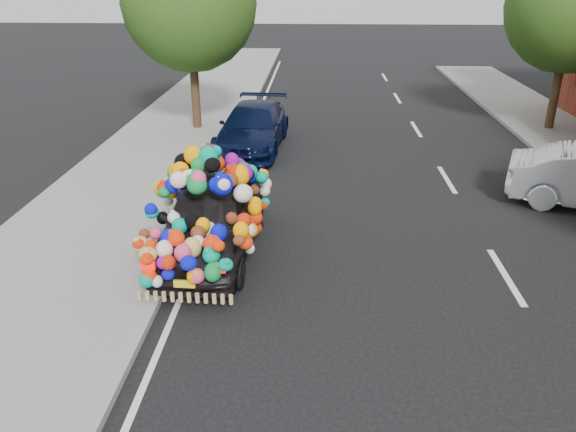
# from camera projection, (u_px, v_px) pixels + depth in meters

# --- Properties ---
(ground) EXTENTS (100.00, 100.00, 0.00)m
(ground) POSITION_uv_depth(u_px,v_px,m) (303.00, 271.00, 10.11)
(ground) COLOR black
(ground) RESTS_ON ground
(sidewalk) EXTENTS (4.00, 60.00, 0.12)m
(sidewalk) POSITION_uv_depth(u_px,v_px,m) (69.00, 263.00, 10.28)
(sidewalk) COLOR gray
(sidewalk) RESTS_ON ground
(kerb) EXTENTS (0.15, 60.00, 0.13)m
(kerb) POSITION_uv_depth(u_px,v_px,m) (174.00, 265.00, 10.19)
(kerb) COLOR gray
(kerb) RESTS_ON ground
(lane_markings) EXTENTS (6.00, 50.00, 0.01)m
(lane_markings) POSITION_uv_depth(u_px,v_px,m) (506.00, 276.00, 9.94)
(lane_markings) COLOR silver
(lane_markings) RESTS_ON ground
(tree_near_sidewalk) EXTENTS (4.20, 4.20, 6.13)m
(tree_near_sidewalk) POSITION_uv_depth(u_px,v_px,m) (189.00, 3.00, 17.34)
(tree_near_sidewalk) COLOR #332114
(tree_near_sidewalk) RESTS_ON ground
(tree_far_b) EXTENTS (4.00, 4.00, 5.90)m
(tree_far_b) POSITION_uv_depth(u_px,v_px,m) (571.00, 8.00, 17.31)
(tree_far_b) COLOR #332114
(tree_far_b) RESTS_ON ground
(plush_art_car) EXTENTS (2.14, 4.33, 2.03)m
(plush_art_car) POSITION_uv_depth(u_px,v_px,m) (210.00, 201.00, 10.42)
(plush_art_car) COLOR black
(plush_art_car) RESTS_ON ground
(navy_sedan) EXTENTS (2.12, 4.58, 1.30)m
(navy_sedan) POSITION_uv_depth(u_px,v_px,m) (253.00, 127.00, 16.79)
(navy_sedan) COLOR black
(navy_sedan) RESTS_ON ground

